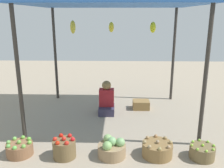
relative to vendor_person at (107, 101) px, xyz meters
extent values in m
plane|color=gray|center=(0.15, -0.18, -0.30)|extent=(14.00, 14.00, 0.00)
cylinder|color=#38332D|center=(-1.41, -1.42, 0.91)|extent=(0.07, 0.07, 2.41)
cylinder|color=#38332D|center=(1.71, -1.42, 0.91)|extent=(0.07, 0.07, 2.41)
cylinder|color=#38332D|center=(-1.41, 1.05, 0.91)|extent=(0.07, 0.07, 2.41)
cylinder|color=#38332D|center=(1.71, 1.05, 0.91)|extent=(0.07, 0.07, 2.41)
cube|color=#3369BA|center=(0.15, -0.18, 2.13)|extent=(3.42, 2.78, 0.04)
ellipsoid|color=yellow|center=(-0.77, 0.28, 1.67)|extent=(0.12, 0.12, 0.29)
ellipsoid|color=yellow|center=(0.10, 0.27, 1.67)|extent=(0.11, 0.11, 0.23)
ellipsoid|color=yellow|center=(1.03, 0.19, 1.67)|extent=(0.13, 0.13, 0.24)
cube|color=#36324B|center=(0.00, -0.03, -0.21)|extent=(0.36, 0.44, 0.18)
cube|color=maroon|center=(0.00, 0.02, 0.08)|extent=(0.34, 0.22, 0.40)
sphere|color=olive|center=(0.00, 0.02, 0.38)|extent=(0.21, 0.21, 0.21)
cylinder|color=brown|center=(-1.34, -1.84, -0.20)|extent=(0.43, 0.43, 0.20)
sphere|color=#6FAF46|center=(-1.34, -1.84, -0.07)|extent=(0.07, 0.07, 0.07)
sphere|color=#74B940|center=(-1.17, -1.84, -0.07)|extent=(0.07, 0.07, 0.07)
sphere|color=#6DBC3E|center=(-1.22, -1.72, -0.07)|extent=(0.07, 0.07, 0.07)
sphere|color=#68B13F|center=(-1.34, -1.67, -0.07)|extent=(0.07, 0.07, 0.07)
sphere|color=#70B94D|center=(-1.47, -1.72, -0.07)|extent=(0.07, 0.07, 0.07)
sphere|color=#6EAA51|center=(-1.52, -1.84, -0.07)|extent=(0.07, 0.07, 0.07)
sphere|color=#63AB4D|center=(-1.47, -1.96, -0.07)|extent=(0.07, 0.07, 0.07)
sphere|color=#63BC4E|center=(-1.34, -2.01, -0.07)|extent=(0.07, 0.07, 0.07)
sphere|color=#6CA947|center=(-1.22, -1.96, -0.07)|extent=(0.07, 0.07, 0.07)
cylinder|color=brown|center=(-0.59, -1.89, -0.15)|extent=(0.37, 0.37, 0.30)
sphere|color=red|center=(-0.59, -1.89, 0.03)|extent=(0.07, 0.07, 0.07)
sphere|color=red|center=(-0.45, -1.89, 0.02)|extent=(0.07, 0.07, 0.07)
sphere|color=red|center=(-0.52, -1.76, 0.02)|extent=(0.07, 0.07, 0.07)
sphere|color=red|center=(-0.66, -1.76, 0.02)|extent=(0.07, 0.07, 0.07)
sphere|color=red|center=(-0.74, -1.89, 0.02)|extent=(0.07, 0.07, 0.07)
sphere|color=red|center=(-0.66, -2.01, 0.02)|extent=(0.07, 0.07, 0.07)
sphere|color=red|center=(-0.52, -2.01, 0.02)|extent=(0.07, 0.07, 0.07)
cylinder|color=#987B57|center=(0.17, -1.84, -0.19)|extent=(0.45, 0.45, 0.21)
sphere|color=#7AAE6E|center=(0.17, -1.84, -0.03)|extent=(0.15, 0.15, 0.15)
sphere|color=#7DAB6A|center=(0.31, -1.84, -0.05)|extent=(0.15, 0.15, 0.15)
sphere|color=#84AF65|center=(0.11, -1.73, -0.05)|extent=(0.15, 0.15, 0.15)
sphere|color=#80AE62|center=(0.11, -1.96, -0.05)|extent=(0.15, 0.15, 0.15)
cylinder|color=olive|center=(0.91, -1.81, -0.18)|extent=(0.49, 0.49, 0.23)
sphere|color=#967E5F|center=(0.91, -1.81, -0.05)|extent=(0.06, 0.06, 0.06)
sphere|color=#9E8653|center=(1.13, -1.81, -0.05)|extent=(0.06, 0.06, 0.06)
sphere|color=#9A7F50|center=(1.06, -1.66, -0.05)|extent=(0.06, 0.06, 0.06)
sphere|color=#A5774D|center=(0.91, -1.60, -0.05)|extent=(0.06, 0.06, 0.06)
sphere|color=#9C7950|center=(0.77, -1.66, -0.05)|extent=(0.06, 0.06, 0.06)
sphere|color=#9A855A|center=(0.70, -1.81, -0.05)|extent=(0.06, 0.06, 0.06)
sphere|color=#988059|center=(0.77, -1.96, -0.05)|extent=(0.06, 0.06, 0.06)
sphere|color=#978550|center=(0.91, -2.02, -0.05)|extent=(0.06, 0.06, 0.06)
sphere|color=#A2835E|center=(1.06, -1.96, -0.05)|extent=(0.06, 0.06, 0.06)
cylinder|color=brown|center=(1.63, -1.86, -0.19)|extent=(0.40, 0.40, 0.21)
sphere|color=#8CD032|center=(1.63, -1.86, -0.07)|extent=(0.04, 0.04, 0.04)
sphere|color=#85C335|center=(1.80, -1.86, -0.07)|extent=(0.04, 0.04, 0.04)
sphere|color=#83C63A|center=(1.75, -1.74, -0.07)|extent=(0.04, 0.04, 0.04)
sphere|color=#8FCA41|center=(1.63, -1.69, -0.07)|extent=(0.04, 0.04, 0.04)
sphere|color=#8DD041|center=(1.50, -1.74, -0.07)|extent=(0.04, 0.04, 0.04)
sphere|color=#92BD3B|center=(1.45, -1.86, -0.07)|extent=(0.04, 0.04, 0.04)
sphere|color=#87C63C|center=(1.50, -1.98, -0.07)|extent=(0.04, 0.04, 0.04)
sphere|color=#93CA40|center=(1.63, -2.03, -0.07)|extent=(0.04, 0.04, 0.04)
sphere|color=#90C041|center=(1.75, -1.98, -0.07)|extent=(0.04, 0.04, 0.04)
cube|color=olive|center=(0.83, 0.30, -0.19)|extent=(0.40, 0.32, 0.21)
camera|label=1|loc=(0.28, -5.41, 1.93)|focal=39.57mm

